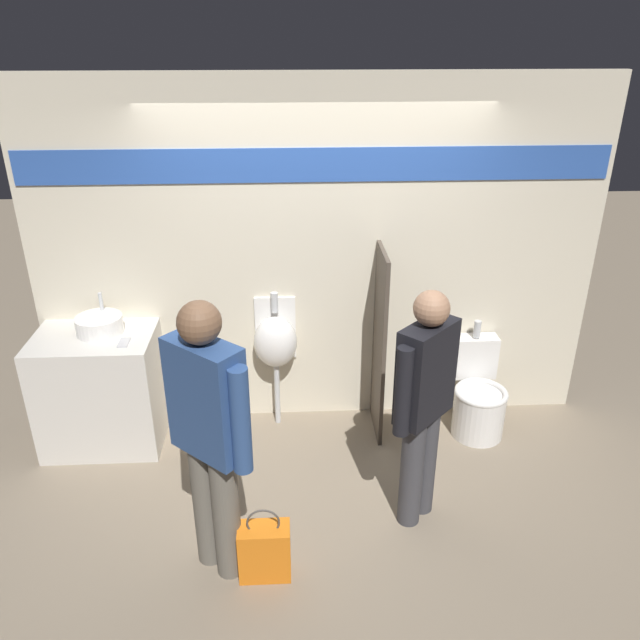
% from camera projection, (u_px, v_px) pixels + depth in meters
% --- Properties ---
extents(ground_plane, '(16.00, 16.00, 0.00)m').
position_uv_depth(ground_plane, '(321.00, 453.00, 4.79)').
color(ground_plane, gray).
extents(display_wall, '(4.31, 0.07, 2.70)m').
position_uv_depth(display_wall, '(317.00, 259.00, 4.74)').
color(display_wall, beige).
rests_on(display_wall, ground_plane).
extents(sink_counter, '(0.88, 0.62, 0.92)m').
position_uv_depth(sink_counter, '(101.00, 390.00, 4.74)').
color(sink_counter, silver).
rests_on(sink_counter, ground_plane).
extents(sink_basin, '(0.34, 0.34, 0.27)m').
position_uv_depth(sink_basin, '(99.00, 325.00, 4.58)').
color(sink_basin, white).
rests_on(sink_basin, sink_counter).
extents(cell_phone, '(0.07, 0.14, 0.01)m').
position_uv_depth(cell_phone, '(124.00, 343.00, 4.45)').
color(cell_phone, '#B7B7BC').
rests_on(cell_phone, sink_counter).
extents(divider_near_counter, '(0.03, 0.50, 1.51)m').
position_uv_depth(divider_near_counter, '(379.00, 345.00, 4.77)').
color(divider_near_counter, '#4C4238').
rests_on(divider_near_counter, ground_plane).
extents(urinal_near_counter, '(0.34, 0.26, 1.12)m').
position_uv_depth(urinal_near_counter, '(276.00, 341.00, 4.86)').
color(urinal_near_counter, silver).
rests_on(urinal_near_counter, ground_plane).
extents(toilet, '(0.42, 0.58, 0.87)m').
position_uv_depth(toilet, '(477.00, 398.00, 4.95)').
color(toilet, white).
rests_on(toilet, ground_plane).
extents(person_in_vest, '(0.43, 0.43, 1.62)m').
position_uv_depth(person_in_vest, '(424.00, 401.00, 3.81)').
color(person_in_vest, '#3D3D42').
rests_on(person_in_vest, ground_plane).
extents(person_with_lanyard, '(0.49, 0.44, 1.74)m').
position_uv_depth(person_with_lanyard, '(209.00, 433.00, 3.40)').
color(person_with_lanyard, '#666056').
rests_on(person_with_lanyard, ground_plane).
extents(shopping_bag, '(0.30, 0.17, 0.49)m').
position_uv_depth(shopping_bag, '(265.00, 551.00, 3.65)').
color(shopping_bag, orange).
rests_on(shopping_bag, ground_plane).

